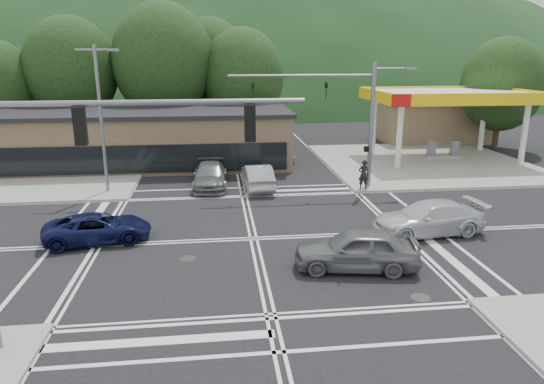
{
  "coord_description": "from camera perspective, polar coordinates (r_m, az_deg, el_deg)",
  "views": [
    {
      "loc": [
        -1.67,
        -21.48,
        8.43
      ],
      "look_at": [
        1.25,
        3.07,
        1.4
      ],
      "focal_mm": 32.0,
      "sensor_mm": 36.0,
      "label": 1
    }
  ],
  "objects": [
    {
      "name": "tree_ne",
      "position": [
        48.85,
        25.47,
        11.33
      ],
      "size": [
        7.2,
        7.2,
        9.99
      ],
      "color": "#382619",
      "rests_on": "ground"
    },
    {
      "name": "sidewalk_ne",
      "position": [
        40.97,
        17.43,
        3.37
      ],
      "size": [
        16.0,
        16.0,
        0.15
      ],
      "primitive_type": "cube",
      "color": "gray",
      "rests_on": "ground"
    },
    {
      "name": "car_silver_east",
      "position": [
        24.7,
        17.9,
        -2.94
      ],
      "size": [
        5.66,
        2.74,
        1.59
      ],
      "primitive_type": "imported",
      "rotation": [
        0.0,
        0.0,
        -1.47
      ],
      "color": "silver",
      "rests_on": "ground"
    },
    {
      "name": "tree_n_b",
      "position": [
        45.69,
        -12.63,
        14.7
      ],
      "size": [
        9.0,
        9.0,
        12.98
      ],
      "color": "#382619",
      "rests_on": "ground"
    },
    {
      "name": "car_grey_center",
      "position": [
        20.0,
        9.89,
        -6.64
      ],
      "size": [
        5.25,
        2.8,
        1.7
      ],
      "primitive_type": "imported",
      "rotation": [
        0.0,
        0.0,
        -1.74
      ],
      "color": "slate",
      "rests_on": "ground"
    },
    {
      "name": "car_blue_west",
      "position": [
        23.96,
        -19.79,
        -4.01
      ],
      "size": [
        5.08,
        2.97,
        1.33
      ],
      "primitive_type": "imported",
      "rotation": [
        0.0,
        0.0,
        1.74
      ],
      "color": "#0D103A",
      "rests_on": "ground"
    },
    {
      "name": "signal_mast_ne",
      "position": [
        31.09,
        9.48,
        9.46
      ],
      "size": [
        11.65,
        0.3,
        8.0
      ],
      "color": "slate",
      "rests_on": "ground"
    },
    {
      "name": "hill_north",
      "position": [
        111.81,
        -6.02,
        11.46
      ],
      "size": [
        252.0,
        126.0,
        140.0
      ],
      "primitive_type": "ellipsoid",
      "color": "#193718",
      "rests_on": "ground"
    },
    {
      "name": "sidewalk_nw",
      "position": [
        39.73,
        -26.22,
        2.08
      ],
      "size": [
        16.0,
        16.0,
        0.15
      ],
      "primitive_type": "cube",
      "color": "gray",
      "rests_on": "ground"
    },
    {
      "name": "signal_mast_sw",
      "position": [
        14.48,
        -25.61,
        1.08
      ],
      "size": [
        9.14,
        0.28,
        8.0
      ],
      "color": "slate",
      "rests_on": "ground"
    },
    {
      "name": "pedestrian",
      "position": [
        31.31,
        10.71,
        2.03
      ],
      "size": [
        0.7,
        0.47,
        1.88
      ],
      "primitive_type": "imported",
      "rotation": [
        0.0,
        0.0,
        3.16
      ],
      "color": "black",
      "rests_on": "sidewalk_ne"
    },
    {
      "name": "car_northbound",
      "position": [
        32.06,
        -7.31,
        1.92
      ],
      "size": [
        2.27,
        5.35,
        1.54
      ],
      "primitive_type": "imported",
      "rotation": [
        0.0,
        0.0,
        -0.02
      ],
      "color": "#5D6062",
      "rests_on": "ground"
    },
    {
      "name": "streetlight_nw",
      "position": [
        31.41,
        -19.42,
        8.8
      ],
      "size": [
        2.5,
        0.25,
        9.0
      ],
      "color": "slate",
      "rests_on": "ground"
    },
    {
      "name": "convenience_store",
      "position": [
        51.7,
        18.25,
        7.82
      ],
      "size": [
        10.0,
        6.0,
        3.8
      ],
      "primitive_type": "cube",
      "color": "#846B4F",
      "rests_on": "ground"
    },
    {
      "name": "tree_n_c",
      "position": [
        45.6,
        -3.51,
        13.4
      ],
      "size": [
        7.6,
        7.6,
        10.87
      ],
      "color": "#382619",
      "rests_on": "ground"
    },
    {
      "name": "car_queue_b",
      "position": [
        40.59,
        0.87,
        5.06
      ],
      "size": [
        2.25,
        4.92,
        1.63
      ],
      "primitive_type": "imported",
      "rotation": [
        0.0,
        0.0,
        3.21
      ],
      "color": "silver",
      "rests_on": "ground"
    },
    {
      "name": "ground",
      "position": [
        23.14,
        -2.19,
        -5.51
      ],
      "size": [
        120.0,
        120.0,
        0.0
      ],
      "primitive_type": "plane",
      "color": "black",
      "rests_on": "ground"
    },
    {
      "name": "car_queue_a",
      "position": [
        31.54,
        -1.72,
        1.85
      ],
      "size": [
        1.89,
        4.89,
        1.59
      ],
      "primitive_type": "imported",
      "rotation": [
        0.0,
        0.0,
        3.19
      ],
      "color": "#999A9F",
      "rests_on": "ground"
    },
    {
      "name": "tree_n_a",
      "position": [
        47.14,
        -22.55,
        13.13
      ],
      "size": [
        8.0,
        8.0,
        11.75
      ],
      "color": "#382619",
      "rests_on": "ground"
    },
    {
      "name": "commercial_row",
      "position": [
        39.53,
        -15.98,
        5.89
      ],
      "size": [
        24.0,
        8.0,
        4.0
      ],
      "primitive_type": "cube",
      "color": "brown",
      "rests_on": "ground"
    },
    {
      "name": "gas_station_canopy",
      "position": [
        42.0,
        19.96,
        10.31
      ],
      "size": [
        12.32,
        8.34,
        5.75
      ],
      "color": "silver",
      "rests_on": "ground"
    },
    {
      "name": "tree_n_e",
      "position": [
        49.5,
        -7.38,
        14.25
      ],
      "size": [
        8.4,
        8.4,
        11.98
      ],
      "color": "#382619",
      "rests_on": "ground"
    }
  ]
}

